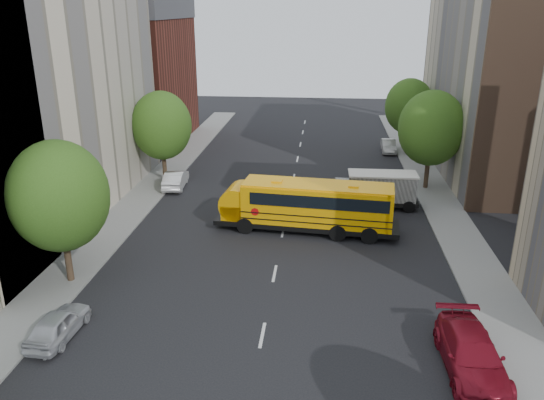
# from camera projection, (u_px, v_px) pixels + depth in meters

# --- Properties ---
(ground) EXTENTS (120.00, 120.00, 0.00)m
(ground) POSITION_uv_depth(u_px,v_px,m) (278.00, 258.00, 31.72)
(ground) COLOR black
(ground) RESTS_ON ground
(sidewalk_left) EXTENTS (3.00, 80.00, 0.12)m
(sidewalk_left) POSITION_uv_depth(u_px,v_px,m) (122.00, 219.00, 37.44)
(sidewalk_left) COLOR slate
(sidewalk_left) RESTS_ON ground
(sidewalk_right) EXTENTS (3.00, 80.00, 0.12)m
(sidewalk_right) POSITION_uv_depth(u_px,v_px,m) (456.00, 231.00, 35.31)
(sidewalk_right) COLOR slate
(sidewalk_right) RESTS_ON ground
(lane_markings) EXTENTS (0.15, 64.00, 0.01)m
(lane_markings) POSITION_uv_depth(u_px,v_px,m) (289.00, 201.00, 41.06)
(lane_markings) COLOR silver
(lane_markings) RESTS_ON ground
(building_left_cream) EXTENTS (10.00, 26.00, 20.00)m
(building_left_cream) POSITION_uv_depth(u_px,v_px,m) (20.00, 72.00, 35.57)
(building_left_cream) COLOR beige
(building_left_cream) RESTS_ON ground
(building_left_redbrick) EXTENTS (10.00, 15.00, 13.00)m
(building_left_redbrick) POSITION_uv_depth(u_px,v_px,m) (135.00, 82.00, 57.33)
(building_left_redbrick) COLOR maroon
(building_left_redbrick) RESTS_ON ground
(building_right_far) EXTENTS (10.00, 22.00, 18.00)m
(building_right_far) POSITION_uv_depth(u_px,v_px,m) (506.00, 70.00, 45.66)
(building_right_far) COLOR beige
(building_right_far) RESTS_ON ground
(street_tree_1) EXTENTS (5.12, 5.12, 7.90)m
(street_tree_1) POSITION_uv_depth(u_px,v_px,m) (59.00, 196.00, 27.30)
(street_tree_1) COLOR #38281C
(street_tree_1) RESTS_ON ground
(street_tree_2) EXTENTS (4.99, 4.99, 7.71)m
(street_tree_2) POSITION_uv_depth(u_px,v_px,m) (162.00, 126.00, 44.17)
(street_tree_2) COLOR #38281C
(street_tree_2) RESTS_ON ground
(street_tree_4) EXTENTS (5.25, 5.25, 8.10)m
(street_tree_4) POSITION_uv_depth(u_px,v_px,m) (431.00, 128.00, 42.05)
(street_tree_4) COLOR #38281C
(street_tree_4) RESTS_ON ground
(street_tree_5) EXTENTS (4.86, 4.86, 7.51)m
(street_tree_5) POSITION_uv_depth(u_px,v_px,m) (409.00, 106.00, 53.39)
(street_tree_5) COLOR #38281C
(street_tree_5) RESTS_ON ground
(school_bus) EXTENTS (12.37, 4.00, 3.43)m
(school_bus) POSITION_uv_depth(u_px,v_px,m) (305.00, 204.00, 34.96)
(school_bus) COLOR black
(school_bus) RESTS_ON ground
(safari_truck) EXTENTS (6.27, 2.42, 2.66)m
(safari_truck) POSITION_uv_depth(u_px,v_px,m) (376.00, 189.00, 39.32)
(safari_truck) COLOR black
(safari_truck) RESTS_ON ground
(parked_car_0) EXTENTS (1.76, 3.95, 1.32)m
(parked_car_0) POSITION_uv_depth(u_px,v_px,m) (58.00, 324.00, 23.89)
(parked_car_0) COLOR #B4B6BB
(parked_car_0) RESTS_ON ground
(parked_car_1) EXTENTS (1.87, 4.45, 1.43)m
(parked_car_1) POSITION_uv_depth(u_px,v_px,m) (176.00, 179.00, 43.86)
(parked_car_1) COLOR silver
(parked_car_1) RESTS_ON ground
(parked_car_3) EXTENTS (2.36, 5.57, 1.60)m
(parked_car_3) POSITION_uv_depth(u_px,v_px,m) (472.00, 354.00, 21.61)
(parked_car_3) COLOR maroon
(parked_car_3) RESTS_ON ground
(parked_car_5) EXTENTS (1.44, 3.92, 1.28)m
(parked_car_5) POSITION_uv_depth(u_px,v_px,m) (388.00, 146.00, 54.68)
(parked_car_5) COLOR #A5A49F
(parked_car_5) RESTS_ON ground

